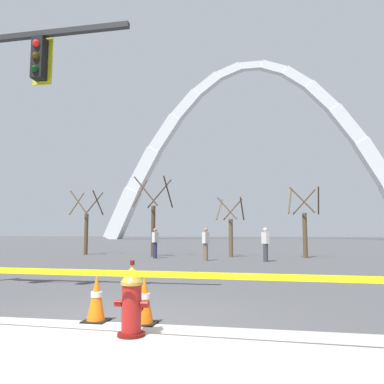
{
  "coord_description": "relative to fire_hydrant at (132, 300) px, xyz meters",
  "views": [
    {
      "loc": [
        2.1,
        -5.45,
        1.36
      ],
      "look_at": [
        0.1,
        5.0,
        2.5
      ],
      "focal_mm": 35.48,
      "sensor_mm": 36.0,
      "label": 1
    }
  ],
  "objects": [
    {
      "name": "tree_center_left",
      "position": [
        -0.13,
        16.56,
        1.02
      ],
      "size": [
        1.56,
        1.56,
        3.34
      ],
      "color": "brown",
      "rests_on": "ground"
    },
    {
      "name": "pedestrian_walking_right",
      "position": [
        1.77,
        13.38,
        0.35
      ],
      "size": [
        0.38,
        0.39,
        1.59
      ],
      "color": "#38383D",
      "rests_on": "ground"
    },
    {
      "name": "traffic_cone_by_hydrant",
      "position": [
        -0.04,
        0.66,
        -0.11
      ],
      "size": [
        0.36,
        0.36,
        0.73
      ],
      "color": "black",
      "rests_on": "ground"
    },
    {
      "name": "tree_left_mid",
      "position": [
        -4.54,
        16.11,
        1.55
      ],
      "size": [
        2.08,
        2.1,
        4.53
      ],
      "color": "#473323",
      "rests_on": "ground"
    },
    {
      "name": "tree_far_left",
      "position": [
        -9.15,
        17.07,
        1.29
      ],
      "size": [
        1.82,
        1.83,
        3.94
      ],
      "color": "brown",
      "rests_on": "ground"
    },
    {
      "name": "monument_arch",
      "position": [
        -0.35,
        69.85,
        15.89
      ],
      "size": [
        61.04,
        2.99,
        36.44
      ],
      "color": "silver",
      "rests_on": "ground"
    },
    {
      "name": "tree_center_right",
      "position": [
        3.89,
        16.59,
        1.23
      ],
      "size": [
        1.77,
        1.78,
        3.81
      ],
      "color": "brown",
      "rests_on": "ground"
    },
    {
      "name": "ground_plane",
      "position": [
        -0.35,
        0.53,
        -0.47
      ],
      "size": [
        240.0,
        240.0,
        0.0
      ],
      "primitive_type": "plane",
      "color": "#474749"
    },
    {
      "name": "pedestrian_near_trees",
      "position": [
        -3.99,
        14.66,
        0.35
      ],
      "size": [
        0.31,
        0.39,
        1.59
      ],
      "color": "#232847",
      "rests_on": "ground"
    },
    {
      "name": "traffic_cone_mid_sidewalk",
      "position": [
        -0.82,
        0.67,
        -0.11
      ],
      "size": [
        0.36,
        0.36,
        0.73
      ],
      "color": "black",
      "rests_on": "ground"
    },
    {
      "name": "caution_tape_barrier",
      "position": [
        0.17,
        -0.31,
        0.19
      ],
      "size": [
        6.13,
        0.25,
        0.93
      ],
      "color": "#232326",
      "rests_on": "ground"
    },
    {
      "name": "pedestrian_walking_left",
      "position": [
        -1.08,
        13.46,
        0.35
      ],
      "size": [
        0.33,
        0.39,
        1.59
      ],
      "color": "brown",
      "rests_on": "ground"
    },
    {
      "name": "fire_hydrant",
      "position": [
        0.0,
        0.0,
        0.0
      ],
      "size": [
        0.46,
        0.48,
        0.99
      ],
      "color": "#5E0F0D",
      "rests_on": "ground"
    }
  ]
}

